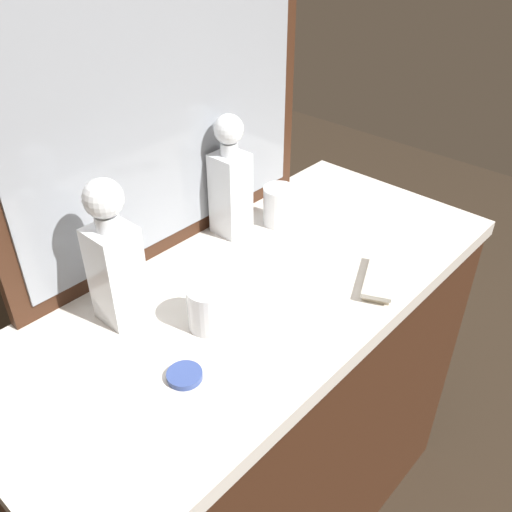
# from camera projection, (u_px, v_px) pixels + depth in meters

# --- Properties ---
(dresser) EXTENTS (1.26, 0.57, 0.95)m
(dresser) POSITION_uv_depth(u_px,v_px,m) (256.00, 424.00, 1.49)
(dresser) COLOR #381E11
(dresser) RESTS_ON ground_plane
(dresser_mirror) EXTENTS (0.86, 0.03, 0.77)m
(dresser_mirror) POSITION_uv_depth(u_px,v_px,m) (162.00, 87.00, 1.15)
(dresser_mirror) COLOR #381E11
(dresser_mirror) RESTS_ON dresser
(crystal_decanter_far_left) EXTENTS (0.08, 0.08, 0.31)m
(crystal_decanter_far_left) POSITION_uv_depth(u_px,v_px,m) (115.00, 265.00, 1.07)
(crystal_decanter_far_left) COLOR white
(crystal_decanter_far_left) RESTS_ON dresser
(crystal_decanter_rear) EXTENTS (0.08, 0.08, 0.31)m
(crystal_decanter_rear) POSITION_uv_depth(u_px,v_px,m) (230.00, 187.00, 1.34)
(crystal_decanter_rear) COLOR white
(crystal_decanter_rear) RESTS_ON dresser
(crystal_tumbler_far_right) EXTENTS (0.08, 0.08, 0.10)m
(crystal_tumbler_far_right) POSITION_uv_depth(u_px,v_px,m) (279.00, 207.00, 1.42)
(crystal_tumbler_far_right) COLOR white
(crystal_tumbler_far_right) RESTS_ON dresser
(crystal_tumbler_right) EXTENTS (0.09, 0.09, 0.09)m
(crystal_tumbler_right) POSITION_uv_depth(u_px,v_px,m) (210.00, 308.00, 1.09)
(crystal_tumbler_right) COLOR white
(crystal_tumbler_right) RESTS_ON dresser
(silver_brush_rear) EXTENTS (0.18, 0.13, 0.02)m
(silver_brush_rear) POSITION_uv_depth(u_px,v_px,m) (380.00, 278.00, 1.22)
(silver_brush_rear) COLOR #B7A88C
(silver_brush_rear) RESTS_ON dresser
(porcelain_dish) EXTENTS (0.07, 0.07, 0.01)m
(porcelain_dish) POSITION_uv_depth(u_px,v_px,m) (185.00, 375.00, 1.00)
(porcelain_dish) COLOR #33478C
(porcelain_dish) RESTS_ON dresser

